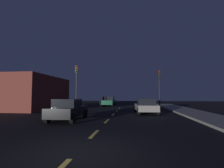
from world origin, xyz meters
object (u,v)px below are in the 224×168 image
Objects in this scene: traffic_signal_left at (76,79)px; car_adjacent_lane at (68,109)px; car_oncoming_far at (109,101)px; car_stopped_ahead at (146,106)px; traffic_signal_right at (159,82)px.

traffic_signal_left reaches higher than car_adjacent_lane.
car_stopped_ahead is at bearing -63.61° from car_oncoming_far.
traffic_signal_right is at bearing -42.67° from car_oncoming_far.
car_oncoming_far is (3.17, 6.42, -3.02)m from traffic_signal_left.
car_adjacent_lane is 15.18m from car_oncoming_far.
car_oncoming_far is at bearing 63.73° from traffic_signal_left.
car_stopped_ahead is 1.00× the size of car_adjacent_lane.
car_adjacent_lane is at bearing -131.24° from traffic_signal_right.
traffic_signal_right is at bearing 48.76° from car_adjacent_lane.
traffic_signal_left is at bearing -116.27° from car_oncoming_far.
traffic_signal_left is 9.55m from car_stopped_ahead.
car_stopped_ahead is at bearing 40.80° from car_adjacent_lane.
traffic_signal_left reaches higher than car_oncoming_far.
traffic_signal_right is 1.16× the size of car_stopped_ahead.
traffic_signal_left reaches higher than traffic_signal_right.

